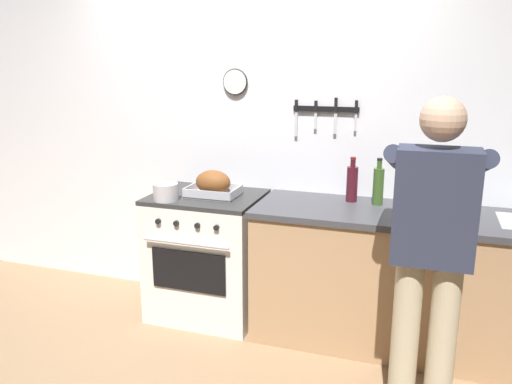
{
  "coord_description": "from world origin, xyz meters",
  "views": [
    {
      "loc": [
        1.23,
        -2.21,
        1.82
      ],
      "look_at": [
        0.2,
        0.85,
        0.99
      ],
      "focal_mm": 36.17,
      "sensor_mm": 36.0,
      "label": 1
    }
  ],
  "objects": [
    {
      "name": "person_cook",
      "position": [
        1.28,
        0.32,
        0.95
      ],
      "size": [
        0.51,
        0.63,
        1.66
      ],
      "rotation": [
        0.0,
        0.0,
        1.63
      ],
      "color": "#C6B793",
      "rests_on": "ground"
    },
    {
      "name": "saucepan",
      "position": [
        -0.42,
        0.77,
        0.96
      ],
      "size": [
        0.17,
        0.17,
        0.11
      ],
      "color": "#B7B7BC",
      "rests_on": "stove"
    },
    {
      "name": "bottle_dish_soap",
      "position": [
        1.41,
        1.06,
        1.0
      ],
      "size": [
        0.06,
        0.06,
        0.23
      ],
      "color": "#338CCC",
      "rests_on": "counter_block"
    },
    {
      "name": "roasting_pan",
      "position": [
        -0.16,
        0.98,
        0.98
      ],
      "size": [
        0.35,
        0.26,
        0.18
      ],
      "color": "#B7B7BC",
      "rests_on": "stove"
    },
    {
      "name": "cutting_board",
      "position": [
        1.3,
        0.86,
        0.91
      ],
      "size": [
        0.36,
        0.24,
        0.02
      ],
      "primitive_type": "cube",
      "color": "tan",
      "rests_on": "counter_block"
    },
    {
      "name": "counter_block",
      "position": [
        1.21,
        0.99,
        0.46
      ],
      "size": [
        2.03,
        0.65,
        0.9
      ],
      "color": "tan",
      "rests_on": "ground"
    },
    {
      "name": "bottle_vinegar",
      "position": [
        1.12,
        1.09,
        1.0
      ],
      "size": [
        0.06,
        0.06,
        0.24
      ],
      "color": "#997F4C",
      "rests_on": "counter_block"
    },
    {
      "name": "stove",
      "position": [
        -0.22,
        0.99,
        0.45
      ],
      "size": [
        0.76,
        0.67,
        0.9
      ],
      "color": "white",
      "rests_on": "ground"
    },
    {
      "name": "bottle_olive_oil",
      "position": [
        0.94,
        1.12,
        1.03
      ],
      "size": [
        0.07,
        0.07,
        0.31
      ],
      "color": "#385623",
      "rests_on": "counter_block"
    },
    {
      "name": "wall_back",
      "position": [
        0.0,
        1.35,
        1.3
      ],
      "size": [
        6.0,
        0.13,
        2.6
      ],
      "color": "silver",
      "rests_on": "ground"
    },
    {
      "name": "bottle_wine_red",
      "position": [
        0.77,
        1.15,
        1.03
      ],
      "size": [
        0.07,
        0.07,
        0.3
      ],
      "color": "#47141E",
      "rests_on": "counter_block"
    }
  ]
}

